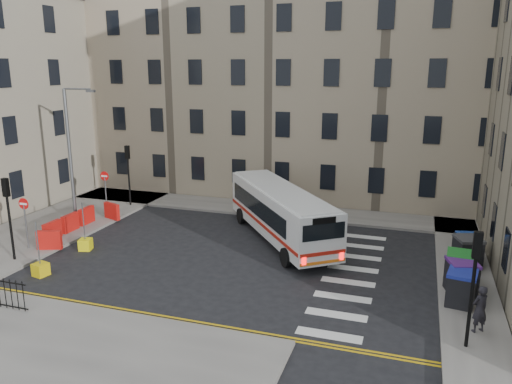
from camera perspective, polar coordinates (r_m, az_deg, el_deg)
The scene contains 21 objects.
ground at distance 24.94m, azimuth 1.66°, elevation -7.96°, with size 120.00×120.00×0.00m, color black.
pavement_north at distance 34.50m, azimuth -3.80°, elevation -1.53°, with size 36.00×3.20×0.15m, color slate.
pavement_east at distance 27.87m, azimuth 22.32°, elevation -6.48°, with size 2.40×26.00×0.15m, color slate.
pavement_west at distance 32.34m, azimuth -22.33°, elevation -3.67°, with size 6.00×22.00×0.15m, color slate.
terrace_north at distance 40.02m, azimuth -1.57°, elevation 13.07°, with size 38.30×10.80×17.20m.
traffic_light_east at distance 18.00m, azimuth 23.68°, elevation -8.36°, with size 0.28×0.22×4.10m.
traffic_light_nw at distance 34.76m, azimuth -14.41°, elevation 2.91°, with size 0.28×0.22×4.10m.
traffic_light_sw at distance 26.77m, azimuth -26.48°, elevation -1.46°, with size 0.28×0.22×4.10m.
streetlamp at distance 31.49m, azimuth -20.50°, elevation 4.03°, with size 0.50×0.22×8.14m.
no_entry_north at distance 33.58m, azimuth -16.87°, elevation 0.97°, with size 0.60×0.08×3.00m.
no_entry_south at distance 28.34m, azimuth -24.93°, elevation -2.15°, with size 0.60×0.08×3.00m.
roadworks_barriers at distance 30.47m, azimuth -19.93°, elevation -3.38°, with size 1.66×6.26×1.00m.
bus at distance 27.50m, azimuth 2.81°, elevation -2.19°, with size 8.27×9.80×2.86m.
wheelie_bin_a at distance 21.77m, azimuth 22.40°, elevation -10.09°, with size 1.27×1.41×1.38m.
wheelie_bin_b at distance 22.79m, azimuth 22.41°, elevation -8.94°, with size 1.41×1.53×1.42m.
wheelie_bin_c at distance 23.66m, azimuth 22.25°, elevation -8.06°, with size 1.22×1.37×1.43m.
wheelie_bin_d at distance 25.86m, azimuth 23.02°, elevation -6.27°, with size 1.46×1.57×1.42m.
wheelie_bin_e at distance 26.91m, azimuth 22.96°, elevation -5.71°, with size 1.16×1.28×1.22m.
pedestrian at distance 19.86m, azimuth 24.20°, elevation -12.10°, with size 0.64×0.42×1.76m, color black.
bollard_yellow at distance 25.30m, azimuth -23.39°, elevation -8.13°, with size 0.60×0.60×0.60m, color #DBBB0C.
bollard_chevron at distance 27.84m, azimuth -18.90°, elevation -5.69°, with size 0.60×0.60×0.60m, color yellow.
Camera 1 is at (6.57, -22.14, 9.41)m, focal length 35.00 mm.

